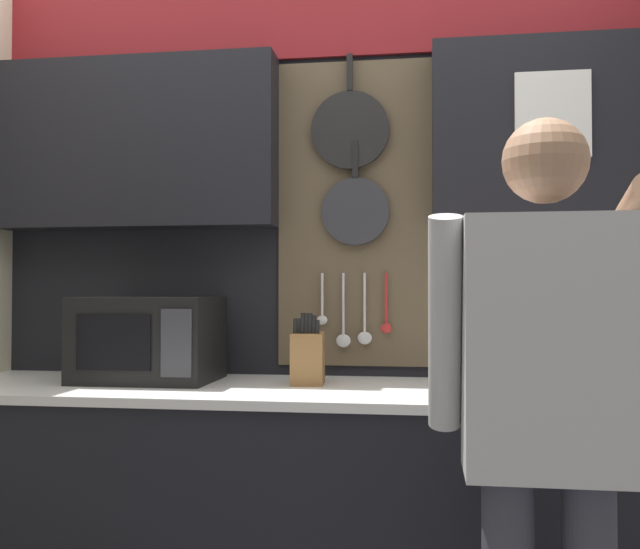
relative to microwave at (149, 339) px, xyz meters
name	(u,v)px	position (x,y,z in m)	size (l,w,h in m)	color
base_cabinet_counter	(295,522)	(0.55, -0.07, -0.60)	(2.47, 0.68, 0.90)	black
back_wall_unit	(306,219)	(0.53, 0.24, 0.45)	(3.04, 0.22, 2.48)	black
microwave	(149,339)	(0.00, 0.00, 0.00)	(0.48, 0.36, 0.30)	black
knife_block	(308,357)	(0.58, 0.00, -0.06)	(0.12, 0.16, 0.25)	brown
utensil_crock	(554,362)	(1.40, 0.00, -0.06)	(0.12, 0.12, 0.35)	white
person	(546,402)	(1.26, -0.72, -0.09)	(0.54, 0.63, 1.62)	#383842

